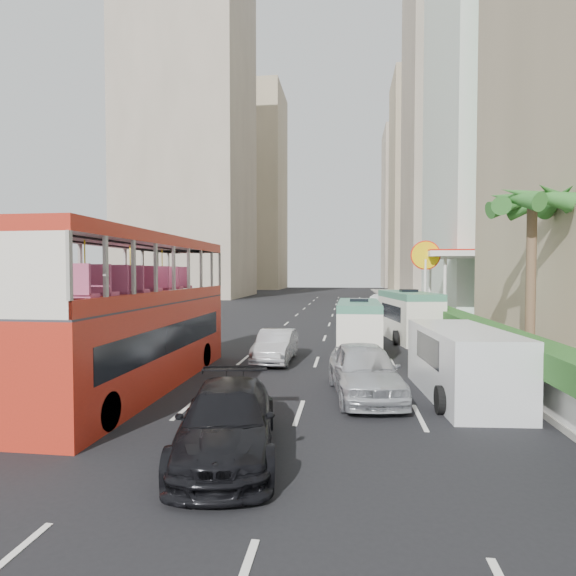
% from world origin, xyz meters
% --- Properties ---
extents(ground_plane, '(200.00, 200.00, 0.00)m').
position_xyz_m(ground_plane, '(0.00, 0.00, 0.00)').
color(ground_plane, black).
rests_on(ground_plane, ground).
extents(double_decker_bus, '(2.50, 11.00, 5.06)m').
position_xyz_m(double_decker_bus, '(-6.00, 0.00, 2.53)').
color(double_decker_bus, red).
rests_on(double_decker_bus, ground).
extents(car_silver_lane_a, '(1.53, 4.14, 1.35)m').
position_xyz_m(car_silver_lane_a, '(-2.15, 4.91, 0.00)').
color(car_silver_lane_a, silver).
rests_on(car_silver_lane_a, ground).
extents(car_silver_lane_b, '(2.58, 5.04, 1.64)m').
position_xyz_m(car_silver_lane_b, '(1.42, -0.14, 0.00)').
color(car_silver_lane_b, silver).
rests_on(car_silver_lane_b, ground).
extents(car_black, '(2.82, 5.16, 1.42)m').
position_xyz_m(car_black, '(-1.61, -4.97, 0.00)').
color(car_black, black).
rests_on(car_black, ground).
extents(van_asset, '(2.78, 4.87, 1.28)m').
position_xyz_m(van_asset, '(1.44, 18.08, 0.00)').
color(van_asset, silver).
rests_on(van_asset, ground).
extents(minibus_near, '(1.95, 5.63, 2.49)m').
position_xyz_m(minibus_near, '(1.43, 6.93, 1.24)').
color(minibus_near, silver).
rests_on(minibus_near, ground).
extents(minibus_far, '(3.01, 6.40, 2.73)m').
position_xyz_m(minibus_far, '(4.36, 12.04, 1.36)').
color(minibus_far, silver).
rests_on(minibus_far, ground).
extents(panel_van_near, '(2.55, 5.47, 2.13)m').
position_xyz_m(panel_van_near, '(4.38, 0.11, 1.06)').
color(panel_van_near, silver).
rests_on(panel_van_near, ground).
extents(panel_van_far, '(2.47, 4.86, 1.86)m').
position_xyz_m(panel_van_far, '(3.95, 24.87, 0.93)').
color(panel_van_far, silver).
rests_on(panel_van_far, ground).
extents(sidewalk, '(6.00, 120.00, 0.18)m').
position_xyz_m(sidewalk, '(9.00, 25.00, 0.09)').
color(sidewalk, '#99968C').
rests_on(sidewalk, ground).
extents(kerb_wall, '(0.30, 44.00, 1.00)m').
position_xyz_m(kerb_wall, '(6.20, 14.00, 0.68)').
color(kerb_wall, silver).
rests_on(kerb_wall, sidewalk).
extents(hedge, '(1.10, 44.00, 0.70)m').
position_xyz_m(hedge, '(6.20, 14.00, 1.53)').
color(hedge, '#2D6626').
rests_on(hedge, kerb_wall).
extents(palm_tree, '(0.36, 0.36, 6.40)m').
position_xyz_m(palm_tree, '(7.80, 4.00, 3.38)').
color(palm_tree, brown).
rests_on(palm_tree, sidewalk).
extents(shell_station, '(6.50, 8.00, 5.50)m').
position_xyz_m(shell_station, '(10.00, 23.00, 2.75)').
color(shell_station, silver).
rests_on(shell_station, ground).
extents(tower_stripe, '(16.00, 18.00, 58.00)m').
position_xyz_m(tower_stripe, '(18.00, 34.00, 29.00)').
color(tower_stripe, white).
rests_on(tower_stripe, ground).
extents(tower_mid, '(16.00, 16.00, 50.00)m').
position_xyz_m(tower_mid, '(18.00, 58.00, 25.00)').
color(tower_mid, '#B0A08B').
rests_on(tower_mid, ground).
extents(tower_far_a, '(14.00, 14.00, 44.00)m').
position_xyz_m(tower_far_a, '(17.00, 82.00, 22.00)').
color(tower_far_a, tan).
rests_on(tower_far_a, ground).
extents(tower_far_b, '(14.00, 14.00, 40.00)m').
position_xyz_m(tower_far_b, '(17.00, 104.00, 20.00)').
color(tower_far_b, '#B0A08B').
rests_on(tower_far_b, ground).
extents(tower_left_a, '(18.00, 18.00, 52.00)m').
position_xyz_m(tower_left_a, '(-24.00, 55.00, 26.00)').
color(tower_left_a, '#B0A08B').
rests_on(tower_left_a, ground).
extents(tower_left_b, '(16.00, 16.00, 46.00)m').
position_xyz_m(tower_left_b, '(-22.00, 90.00, 23.00)').
color(tower_left_b, tan).
rests_on(tower_left_b, ground).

